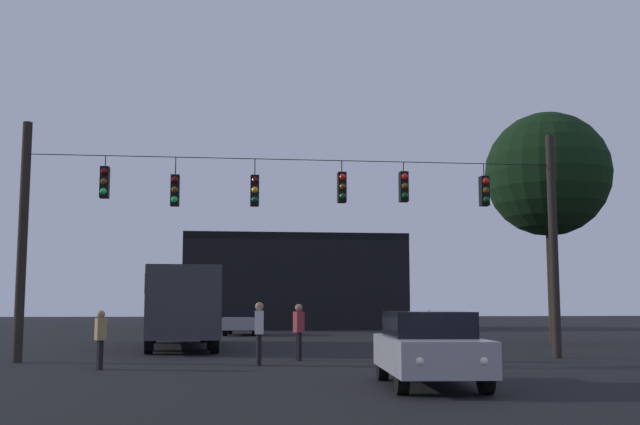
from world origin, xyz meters
TOP-DOWN VIEW (x-y plane):
  - ground_plane at (0.00, 24.50)m, footprint 168.00×168.00m
  - overhead_signal_span at (-0.02, 15.67)m, footprint 16.62×0.44m
  - city_bus at (-4.01, 23.47)m, footprint 3.35×11.16m
  - car_near_right at (2.01, 7.79)m, footprint 2.09×4.43m
  - car_far_left at (-1.38, 36.06)m, footprint 2.21×4.46m
  - pedestrian_crossing_left at (-1.25, 13.74)m, footprint 0.26×0.37m
  - pedestrian_crossing_center at (0.01, 15.58)m, footprint 0.33×0.41m
  - pedestrian_crossing_right at (-5.39, 12.90)m, footprint 0.36×0.42m
  - pedestrian_near_bus at (3.84, 14.85)m, footprint 0.24×0.36m
  - corner_building at (2.45, 48.80)m, footprint 15.37×9.24m
  - tree_left_silhouette at (11.69, 24.18)m, footprint 5.43×5.43m

SIDE VIEW (x-z plane):
  - ground_plane at x=0.00m, z-range 0.00..0.00m
  - car_near_right at x=2.01m, z-range 0.04..1.56m
  - car_far_left at x=-1.38m, z-range 0.04..1.56m
  - pedestrian_near_bus at x=3.84m, z-range 0.09..1.59m
  - pedestrian_crossing_right at x=-5.39m, z-range 0.09..1.61m
  - pedestrian_crossing_center at x=0.01m, z-range 0.11..1.80m
  - pedestrian_crossing_left at x=-1.25m, z-range 0.12..1.85m
  - city_bus at x=-4.01m, z-range 0.37..3.37m
  - corner_building at x=2.45m, z-range 0.00..6.58m
  - overhead_signal_span at x=-0.02m, z-range 0.62..7.73m
  - tree_left_silhouette at x=11.69m, z-range 2.30..12.37m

